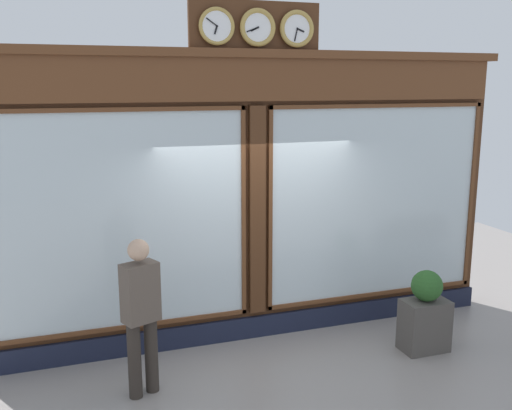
# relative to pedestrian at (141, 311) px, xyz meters

# --- Properties ---
(shop_facade) EXTENTS (6.80, 0.42, 4.15)m
(shop_facade) POSITION_rel_pedestrian_xyz_m (-1.59, -1.10, 0.89)
(shop_facade) COLOR #4C2B16
(shop_facade) RESTS_ON ground_plane
(pedestrian) EXTENTS (0.42, 0.34, 1.69)m
(pedestrian) POSITION_rel_pedestrian_xyz_m (0.00, 0.00, 0.00)
(pedestrian) COLOR #312A24
(pedestrian) RESTS_ON ground_plane
(planter_box) EXTENTS (0.56, 0.36, 0.64)m
(planter_box) POSITION_rel_pedestrian_xyz_m (-3.40, 0.09, -0.61)
(planter_box) COLOR #4C4742
(planter_box) RESTS_ON ground_plane
(planter_shrub) EXTENTS (0.38, 0.38, 0.38)m
(planter_shrub) POSITION_rel_pedestrian_xyz_m (-3.40, 0.09, -0.10)
(planter_shrub) COLOR #285623
(planter_shrub) RESTS_ON planter_box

